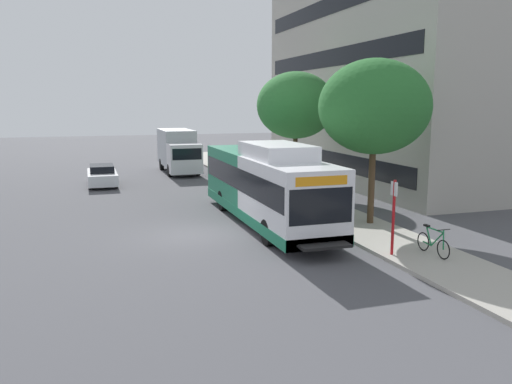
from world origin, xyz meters
TOP-DOWN VIEW (x-y plane):
  - ground_plane at (0.00, 8.00)m, footprint 120.00×120.00m
  - sidewalk_curb at (7.00, 6.00)m, footprint 3.00×56.00m
  - transit_bus at (3.51, 1.10)m, footprint 2.58×12.25m
  - bus_stop_sign_pole at (5.89, -5.31)m, footprint 0.10×0.36m
  - bicycle_parked at (7.21, -5.79)m, footprint 0.52×1.76m
  - street_tree_near_stop at (7.67, -0.82)m, footprint 4.71×4.71m
  - street_tree_mid_block at (7.97, 8.56)m, footprint 4.63×4.63m
  - parked_car_far_lane at (-3.06, 14.57)m, footprint 1.80×4.50m
  - box_truck_background at (2.76, 19.40)m, footprint 2.32×7.01m
  - lattice_comm_tower at (14.44, 27.69)m, footprint 1.10×1.10m

SIDE VIEW (x-z plane):
  - ground_plane at x=0.00m, z-range 0.00..0.00m
  - sidewalk_curb at x=7.00m, z-range 0.00..0.14m
  - bicycle_parked at x=7.21m, z-range 0.05..1.07m
  - parked_car_far_lane at x=-3.06m, z-range 0.00..1.33m
  - bus_stop_sign_pole at x=5.89m, z-range 0.35..2.95m
  - transit_bus at x=3.51m, z-range -0.12..3.53m
  - box_truck_background at x=2.76m, z-range 0.12..3.37m
  - street_tree_near_stop at x=7.67m, z-range 1.63..8.64m
  - street_tree_mid_block at x=7.97m, z-range 1.66..8.65m
  - lattice_comm_tower at x=14.44m, z-range -5.29..26.85m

